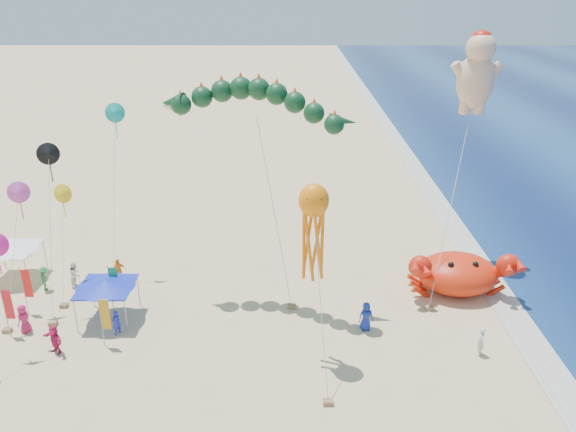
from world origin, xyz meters
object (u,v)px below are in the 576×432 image
(crab_inflatable, at_px, (458,273))
(cherub_kite, at_px, (477,71))
(octopus_kite, at_px, (313,225))
(canopy_white, at_px, (11,246))
(dragon_kite, at_px, (254,108))
(canopy_blue, at_px, (106,284))

(crab_inflatable, height_order, cherub_kite, cherub_kite)
(crab_inflatable, distance_m, octopus_kite, 13.66)
(canopy_white, bearing_deg, octopus_kite, -22.74)
(cherub_kite, bearing_deg, crab_inflatable, -104.23)
(dragon_kite, height_order, cherub_kite, cherub_kite)
(octopus_kite, xyz_separation_m, canopy_white, (-20.30, 8.51, -5.38))
(dragon_kite, xyz_separation_m, canopy_blue, (-8.95, -2.80, -9.98))
(octopus_kite, bearing_deg, canopy_blue, 164.44)
(dragon_kite, xyz_separation_m, cherub_kite, (14.66, 6.36, 1.21))
(octopus_kite, relative_size, canopy_white, 2.78)
(cherub_kite, bearing_deg, canopy_blue, -158.79)
(cherub_kite, bearing_deg, canopy_white, -172.69)
(crab_inflatable, xyz_separation_m, canopy_white, (-30.22, 1.67, 1.05))
(cherub_kite, distance_m, canopy_blue, 27.69)
(dragon_kite, height_order, canopy_white, dragon_kite)
(dragon_kite, relative_size, octopus_kite, 1.36)
(crab_inflatable, height_order, octopus_kite, octopus_kite)
(canopy_blue, bearing_deg, octopus_kite, -15.56)
(dragon_kite, bearing_deg, octopus_kite, -62.06)
(cherub_kite, relative_size, canopy_blue, 4.64)
(crab_inflatable, xyz_separation_m, cherub_kite, (1.45, 5.73, 12.25))
(cherub_kite, xyz_separation_m, octopus_kite, (-11.37, -12.57, -5.81))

